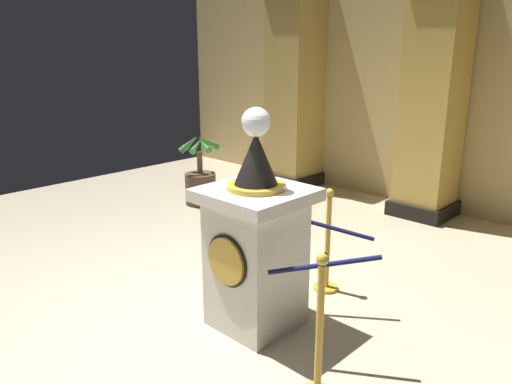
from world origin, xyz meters
TOP-DOWN VIEW (x-y plane):
  - ground_plane at (0.00, 0.00)m, footprint 10.59×10.59m
  - back_wall at (0.00, 4.50)m, footprint 10.59×0.16m
  - pedestal_clock at (0.31, 0.33)m, footprint 0.79×0.79m
  - stanchion_near at (1.26, -0.05)m, footprint 0.24×0.24m
  - stanchion_far at (0.37, 1.26)m, footprint 0.24×0.24m
  - velvet_rope at (0.81, 0.60)m, footprint 1.13×1.14m
  - column_left at (-2.39, 4.06)m, footprint 0.87×0.87m
  - column_centre_rear at (0.00, 4.06)m, footprint 0.81×0.81m
  - potted_palm_left at (-2.64, 2.19)m, footprint 0.64×0.59m

SIDE VIEW (x-z plane):
  - ground_plane at x=0.00m, z-range 0.00..0.00m
  - potted_palm_left at x=-2.64m, z-range -0.19..0.89m
  - stanchion_far at x=0.37m, z-range -0.15..0.87m
  - stanchion_near at x=1.26m, z-range -0.16..0.89m
  - pedestal_clock at x=0.31m, z-range -0.19..1.64m
  - velvet_rope at x=0.81m, z-range 0.68..0.90m
  - column_centre_rear at x=0.00m, z-range -0.01..3.31m
  - column_left at x=-2.39m, z-range -0.01..3.31m
  - back_wall at x=0.00m, z-range 0.00..3.46m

